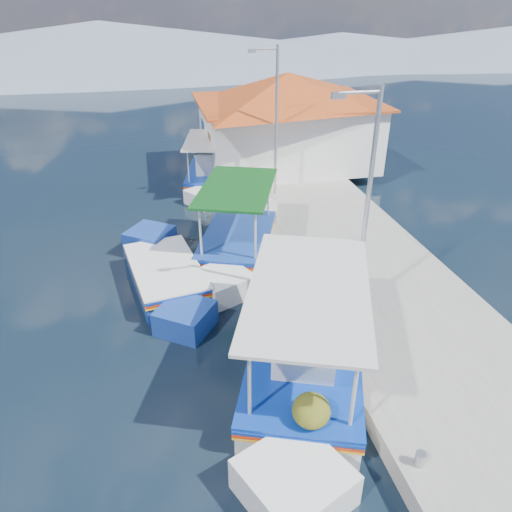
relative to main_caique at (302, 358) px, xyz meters
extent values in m
plane|color=black|center=(-2.52, -0.26, -0.56)|extent=(160.00, 160.00, 0.00)
cube|color=#9C9892|center=(3.38, 5.74, -0.31)|extent=(5.00, 44.00, 0.50)
cylinder|color=#A5A8AD|center=(1.28, -3.26, 0.09)|extent=(0.20, 0.20, 0.30)
cylinder|color=#A5A8AD|center=(1.28, 1.74, 0.09)|extent=(0.20, 0.20, 0.30)
cylinder|color=#A5A8AD|center=(1.28, 7.74, 0.09)|extent=(0.20, 0.20, 0.30)
cylinder|color=#A5A8AD|center=(1.28, 13.74, 0.09)|extent=(0.20, 0.20, 0.30)
cube|color=white|center=(0.03, -0.08, -0.32)|extent=(4.07, 5.48, 1.08)
cube|color=white|center=(-1.12, 2.96, -0.18)|extent=(2.37, 2.37, 1.19)
cube|color=white|center=(1.15, -3.04, -0.32)|extent=(2.31, 2.31, 1.02)
cube|color=#0C329D|center=(0.03, -0.08, 0.18)|extent=(4.19, 5.64, 0.07)
cube|color=red|center=(0.03, -0.08, 0.09)|extent=(4.19, 5.64, 0.06)
cube|color=#F7AC1B|center=(0.03, -0.08, 0.01)|extent=(4.19, 5.64, 0.05)
cube|color=#0C329D|center=(0.03, -0.08, 0.26)|extent=(4.20, 5.61, 0.06)
cube|color=brown|center=(0.03, -0.08, 0.23)|extent=(3.85, 5.32, 0.06)
cube|color=white|center=(0.15, -0.40, 0.85)|extent=(1.80, 1.86, 1.25)
cube|color=silver|center=(0.15, -0.40, 1.50)|extent=(1.96, 2.01, 0.07)
cylinder|color=beige|center=(-1.63, 1.49, 1.13)|extent=(0.08, 0.08, 1.81)
cylinder|color=beige|center=(0.23, 2.20, 1.13)|extent=(0.08, 0.08, 1.81)
cylinder|color=beige|center=(-0.17, -2.37, 1.13)|extent=(0.08, 0.08, 1.81)
cylinder|color=beige|center=(1.69, -1.66, 1.13)|extent=(0.08, 0.08, 1.81)
cube|color=silver|center=(0.03, -0.08, 2.04)|extent=(4.19, 5.52, 0.08)
ellipsoid|color=#485115|center=(-0.96, 1.24, 0.55)|extent=(0.86, 0.95, 0.65)
ellipsoid|color=#485115|center=(-0.41, 2.05, 0.50)|extent=(0.72, 0.80, 0.54)
ellipsoid|color=#485115|center=(0.96, -1.91, 0.52)|extent=(0.77, 0.85, 0.58)
sphere|color=#FD5C07|center=(0.85, 0.95, 1.08)|extent=(0.45, 0.45, 0.45)
cube|color=white|center=(-0.35, 6.54, -0.32)|extent=(3.48, 4.58, 1.04)
cube|color=white|center=(-1.31, 9.10, -0.19)|extent=(2.09, 2.09, 1.15)
cube|color=white|center=(0.58, 4.06, -0.32)|extent=(2.03, 2.03, 0.98)
cube|color=#0C329D|center=(-0.35, 6.54, 0.16)|extent=(3.58, 4.71, 0.07)
cube|color=red|center=(-0.35, 6.54, 0.07)|extent=(3.58, 4.71, 0.05)
cube|color=#F7AC1B|center=(-0.35, 6.54, -0.01)|extent=(3.58, 4.71, 0.04)
cube|color=navy|center=(-0.35, 6.54, 0.23)|extent=(3.59, 4.68, 0.05)
cube|color=brown|center=(-0.35, 6.54, 0.20)|extent=(3.28, 4.44, 0.05)
cylinder|color=beige|center=(-1.77, 7.83, 1.08)|extent=(0.08, 0.08, 1.75)
cylinder|color=beige|center=(-0.13, 8.44, 1.08)|extent=(0.08, 0.08, 1.75)
cylinder|color=beige|center=(-0.57, 4.63, 1.08)|extent=(0.08, 0.08, 1.75)
cylinder|color=beige|center=(1.07, 5.24, 1.08)|extent=(0.08, 0.08, 1.75)
cube|color=#0E4715|center=(-0.35, 6.54, 1.95)|extent=(3.58, 4.62, 0.08)
cube|color=navy|center=(-2.97, 4.86, -0.33)|extent=(2.51, 3.91, 1.01)
cube|color=navy|center=(-2.56, 7.26, -0.20)|extent=(1.93, 1.93, 1.12)
cube|color=navy|center=(-3.37, 2.53, -0.33)|extent=(1.88, 1.88, 0.96)
cube|color=#0C329D|center=(-2.97, 4.86, 0.14)|extent=(2.58, 4.03, 0.06)
cube|color=red|center=(-2.97, 4.86, 0.05)|extent=(2.58, 4.03, 0.05)
cube|color=#F7AC1B|center=(-2.97, 4.86, -0.02)|extent=(2.58, 4.03, 0.04)
cube|color=white|center=(-2.97, 4.86, 0.21)|extent=(2.60, 4.00, 0.05)
cube|color=brown|center=(-2.97, 4.86, 0.18)|extent=(2.34, 3.82, 0.05)
cube|color=white|center=(-0.38, 13.81, -0.36)|extent=(2.73, 4.13, 0.90)
cube|color=white|center=(-0.90, 16.29, -0.24)|extent=(1.97, 1.97, 0.99)
cube|color=white|center=(0.14, 11.42, -0.36)|extent=(1.92, 1.92, 0.85)
cube|color=#0C329D|center=(-0.38, 13.81, 0.06)|extent=(2.81, 4.25, 0.06)
cube|color=red|center=(-0.38, 13.81, -0.02)|extent=(2.81, 4.25, 0.05)
cube|color=#F7AC1B|center=(-0.38, 13.81, -0.08)|extent=(2.81, 4.25, 0.04)
cube|color=#0C329D|center=(-0.38, 13.81, 0.12)|extent=(2.82, 4.22, 0.05)
cube|color=brown|center=(-0.38, 13.81, 0.09)|extent=(2.56, 4.02, 0.05)
cube|color=white|center=(-0.32, 13.54, 0.61)|extent=(1.32, 1.43, 1.04)
cube|color=silver|center=(-0.32, 13.54, 1.15)|extent=(1.44, 1.54, 0.06)
cylinder|color=beige|center=(-1.48, 15.21, 0.85)|extent=(0.07, 0.07, 1.51)
cylinder|color=beige|center=(0.07, 15.54, 0.85)|extent=(0.07, 0.07, 1.51)
cylinder|color=beige|center=(-0.82, 12.09, 0.85)|extent=(0.07, 0.07, 1.51)
cylinder|color=beige|center=(0.73, 12.42, 0.85)|extent=(0.07, 0.07, 1.51)
cube|color=silver|center=(-0.38, 13.81, 1.60)|extent=(2.82, 4.15, 0.07)
cube|color=white|center=(3.68, 14.74, 1.44)|extent=(8.00, 6.00, 3.00)
cube|color=#BC4D1A|center=(3.68, 14.74, 2.99)|extent=(8.64, 6.48, 0.10)
pyramid|color=#BC4D1A|center=(3.68, 14.74, 3.64)|extent=(10.49, 10.49, 1.40)
cube|color=brown|center=(-0.30, 13.74, 0.94)|extent=(0.06, 1.00, 2.00)
cube|color=#0C329D|center=(-0.30, 16.24, 1.54)|extent=(0.06, 1.20, 0.90)
cylinder|color=#A5A8AD|center=(2.08, 1.74, 2.94)|extent=(0.12, 0.12, 6.00)
cylinder|color=#A5A8AD|center=(1.58, 1.74, 5.79)|extent=(1.00, 0.08, 0.08)
cube|color=#A5A8AD|center=(1.08, 1.74, 5.74)|extent=(0.30, 0.14, 0.14)
cylinder|color=#A5A8AD|center=(2.08, 10.74, 2.94)|extent=(0.12, 0.12, 6.00)
cylinder|color=#A5A8AD|center=(1.58, 10.74, 5.79)|extent=(1.00, 0.08, 0.08)
cube|color=#A5A8AD|center=(1.08, 10.74, 5.74)|extent=(0.30, 0.14, 0.14)
cone|color=slate|center=(-7.52, 55.74, 1.89)|extent=(96.00, 96.00, 5.50)
cone|color=slate|center=(22.48, 55.74, 1.04)|extent=(76.80, 76.80, 3.80)
cone|color=slate|center=(47.48, 55.74, 1.24)|extent=(89.60, 89.60, 4.20)
camera|label=1|loc=(-3.03, -8.55, 7.77)|focal=34.07mm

